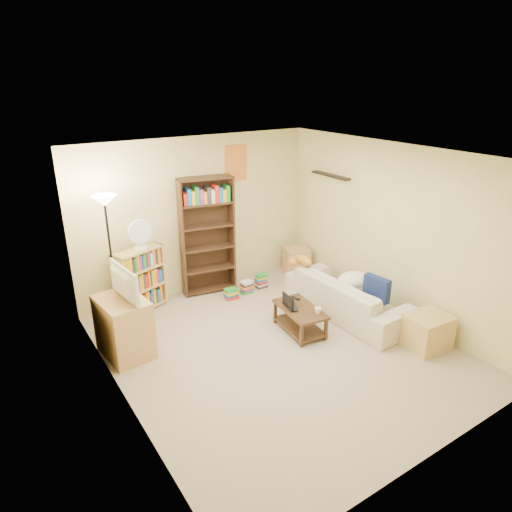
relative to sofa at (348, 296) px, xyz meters
name	(u,v)px	position (x,y,z in m)	size (l,w,h in m)	color
room	(281,231)	(-1.41, -0.21, 1.33)	(4.50, 4.54, 2.52)	tan
sofa	(348,296)	(0.00, 0.00, 0.00)	(0.84, 2.03, 0.59)	beige
navy_pillow	(377,289)	(0.11, -0.43, 0.27)	(0.39, 0.12, 0.35)	navy
cream_blanket	(353,280)	(0.14, 0.05, 0.21)	(0.54, 0.39, 0.23)	white
tabby_cat	(302,261)	(-0.28, 0.76, 0.37)	(0.46, 0.17, 0.16)	#C08128
coffee_table	(300,317)	(-0.90, 0.00, -0.07)	(0.54, 0.86, 0.36)	#46301B
laptop	(295,306)	(-0.94, 0.07, 0.08)	(0.33, 0.39, 0.03)	black
laptop_screen	(288,301)	(-1.05, 0.08, 0.18)	(0.01, 0.27, 0.18)	white
mug	(318,311)	(-0.81, -0.26, 0.11)	(0.12, 0.12, 0.09)	white
tv_remote	(296,298)	(-0.78, 0.26, 0.08)	(0.05, 0.14, 0.02)	black
tv_stand	(124,327)	(-3.11, 0.78, 0.09)	(0.52, 0.72, 0.77)	#B07C56
television	(119,284)	(-3.11, 0.78, 0.69)	(0.17, 0.73, 0.42)	black
tall_bookshelf	(207,233)	(-1.35, 1.84, 0.71)	(0.89, 0.44, 1.90)	#3A2416
short_bookshelf	(140,280)	(-2.51, 1.83, 0.20)	(0.82, 0.53, 0.98)	#DEB76C
desk_fan	(140,234)	(-2.46, 1.78, 0.92)	(0.35, 0.20, 0.45)	white
floor_lamp	(107,224)	(-2.97, 1.50, 1.23)	(0.32, 0.32, 1.91)	black
side_table	(296,260)	(0.31, 1.63, -0.05)	(0.42, 0.42, 0.48)	tan
end_cabinet	(427,331)	(0.24, -1.23, -0.06)	(0.55, 0.46, 0.46)	tan
book_stacks	(248,286)	(-0.84, 1.43, -0.19)	(0.83, 0.24, 0.25)	red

